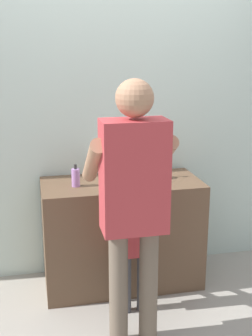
{
  "coord_description": "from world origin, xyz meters",
  "views": [
    {
      "loc": [
        -0.65,
        -2.78,
        1.81
      ],
      "look_at": [
        0.0,
        0.15,
        0.98
      ],
      "focal_mm": 47.19,
      "sensor_mm": 36.0,
      "label": 1
    }
  ],
  "objects_px": {
    "adult_parent": "(133,193)",
    "soap_bottle": "(76,177)",
    "child_toddler": "(134,236)",
    "toothbrush_cup": "(161,171)"
  },
  "relations": [
    {
      "from": "toothbrush_cup",
      "to": "adult_parent",
      "type": "distance_m",
      "value": 0.84
    },
    {
      "from": "toothbrush_cup",
      "to": "adult_parent",
      "type": "bearing_deg",
      "value": -117.77
    },
    {
      "from": "soap_bottle",
      "to": "child_toddler",
      "type": "height_order",
      "value": "soap_bottle"
    },
    {
      "from": "soap_bottle",
      "to": "child_toddler",
      "type": "xyz_separation_m",
      "value": [
        0.35,
        -0.37,
        -0.33
      ]
    },
    {
      "from": "toothbrush_cup",
      "to": "adult_parent",
      "type": "xyz_separation_m",
      "value": [
        -0.39,
        -0.74,
        0.1
      ]
    },
    {
      "from": "child_toddler",
      "to": "adult_parent",
      "type": "bearing_deg",
      "value": -104.4
    },
    {
      "from": "soap_bottle",
      "to": "adult_parent",
      "type": "height_order",
      "value": "adult_parent"
    },
    {
      "from": "toothbrush_cup",
      "to": "adult_parent",
      "type": "relative_size",
      "value": 0.13
    },
    {
      "from": "child_toddler",
      "to": "adult_parent",
      "type": "height_order",
      "value": "adult_parent"
    },
    {
      "from": "adult_parent",
      "to": "soap_bottle",
      "type": "bearing_deg",
      "value": 111.23
    }
  ]
}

